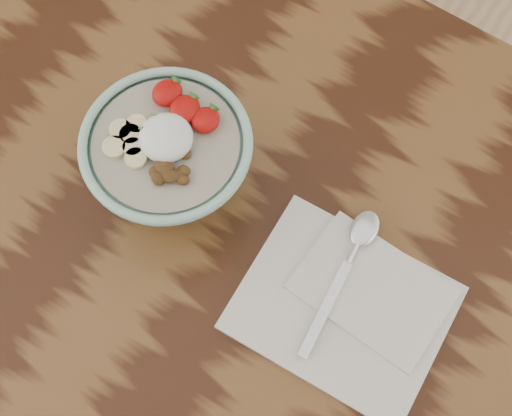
{
  "coord_description": "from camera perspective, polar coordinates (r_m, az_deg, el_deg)",
  "views": [
    {
      "loc": [
        34.99,
        -20.4,
        156.55
      ],
      "look_at": [
        19.68,
        2.34,
        86.55
      ],
      "focal_mm": 50.0,
      "sensor_mm": 36.0,
      "label": 1
    }
  ],
  "objects": [
    {
      "name": "napkin",
      "position": [
        0.84,
        7.45,
        -7.62
      ],
      "size": [
        24.52,
        20.34,
        1.44
      ],
      "rotation": [
        0.0,
        0.0,
        0.07
      ],
      "color": "silver",
      "rests_on": "table"
    },
    {
      "name": "spoon",
      "position": [
        0.85,
        7.93,
        -3.21
      ],
      "size": [
        4.47,
        19.63,
        1.02
      ],
      "rotation": [
        0.0,
        0.0,
        0.12
      ],
      "color": "silver",
      "rests_on": "napkin"
    },
    {
      "name": "table",
      "position": [
        0.99,
        -10.22,
        0.47
      ],
      "size": [
        160.0,
        90.0,
        75.0
      ],
      "color": "#33190C",
      "rests_on": "ground"
    },
    {
      "name": "breakfast_bowl",
      "position": [
        0.83,
        -6.92,
        3.99
      ],
      "size": [
        19.55,
        19.55,
        13.36
      ],
      "rotation": [
        0.0,
        0.0,
        0.3
      ],
      "color": "#92C5AF",
      "rests_on": "table"
    }
  ]
}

